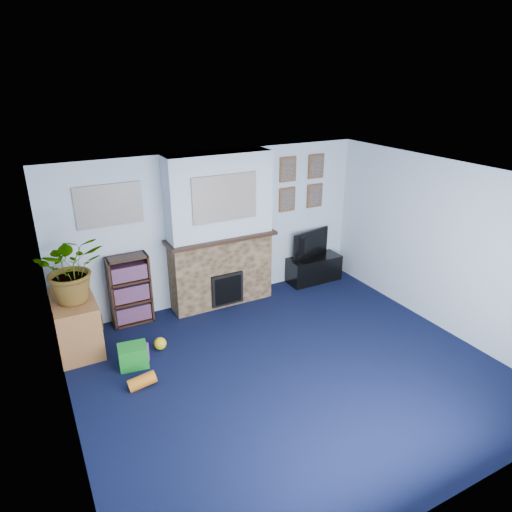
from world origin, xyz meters
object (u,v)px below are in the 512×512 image
television (314,244)px  sideboard (76,325)px  bookshelf (130,291)px  tv_stand (314,269)px

television → sideboard: size_ratio=0.85×
bookshelf → sideboard: size_ratio=1.11×
tv_stand → sideboard: (-4.01, -0.28, 0.12)m
tv_stand → bookshelf: 3.21m
tv_stand → television: 0.46m
tv_stand → television: size_ratio=1.18×
tv_stand → bookshelf: (-3.20, 0.08, 0.28)m
tv_stand → bookshelf: bearing=178.6°
tv_stand → television: television is taller
television → bookshelf: bookshelf is taller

